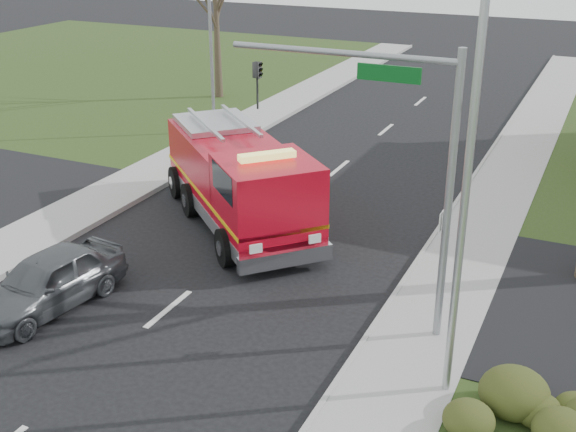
% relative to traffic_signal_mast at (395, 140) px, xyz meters
% --- Properties ---
extents(ground, '(120.00, 120.00, 0.00)m').
position_rel_traffic_signal_mast_xyz_m(ground, '(-5.21, -1.50, -4.71)').
color(ground, black).
rests_on(ground, ground).
extents(sidewalk_right, '(2.40, 80.00, 0.15)m').
position_rel_traffic_signal_mast_xyz_m(sidewalk_right, '(0.99, -1.50, -4.63)').
color(sidewalk_right, '#9B9B96').
rests_on(sidewalk_right, ground).
extents(hedge_corner, '(2.80, 2.00, 0.90)m').
position_rel_traffic_signal_mast_xyz_m(hedge_corner, '(3.79, -2.50, -4.13)').
color(hedge_corner, '#313C16').
rests_on(hedge_corner, lawn_right).
extents(traffic_signal_mast, '(5.29, 0.18, 6.80)m').
position_rel_traffic_signal_mast_xyz_m(traffic_signal_mast, '(0.00, 0.00, 0.00)').
color(traffic_signal_mast, gray).
rests_on(traffic_signal_mast, ground).
extents(streetlight_pole, '(1.48, 0.16, 8.40)m').
position_rel_traffic_signal_mast_xyz_m(streetlight_pole, '(1.93, -2.00, -0.16)').
color(streetlight_pole, '#B7BABF').
rests_on(streetlight_pole, ground).
extents(utility_pole_far, '(0.14, 0.14, 7.00)m').
position_rel_traffic_signal_mast_xyz_m(utility_pole_far, '(-12.01, 12.50, -1.21)').
color(utility_pole_far, gray).
rests_on(utility_pole_far, ground).
extents(fire_engine, '(7.56, 7.34, 3.17)m').
position_rel_traffic_signal_mast_xyz_m(fire_engine, '(-6.07, 4.01, -3.27)').
color(fire_engine, '#B7081A').
rests_on(fire_engine, ground).
extents(parked_car_maroon, '(2.28, 4.51, 1.47)m').
position_rel_traffic_signal_mast_xyz_m(parked_car_maroon, '(-8.01, -2.65, -3.97)').
color(parked_car_maroon, '#4D5053').
rests_on(parked_car_maroon, ground).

